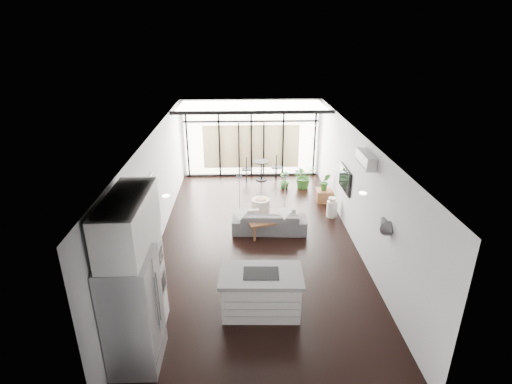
{
  "coord_description": "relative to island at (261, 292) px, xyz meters",
  "views": [
    {
      "loc": [
        -0.35,
        -9.08,
        5.16
      ],
      "look_at": [
        0.0,
        0.3,
        1.25
      ],
      "focal_mm": 28.0,
      "sensor_mm": 36.0,
      "label": 1
    }
  ],
  "objects": [
    {
      "name": "console_bench",
      "position": [
        0.48,
        3.05,
        -0.21
      ],
      "size": [
        1.38,
        0.69,
        0.43
      ],
      "primitive_type": "cube",
      "rotation": [
        0.0,
        0.0,
        0.27
      ],
      "color": "brown",
      "rests_on": "floor"
    },
    {
      "name": "skylight",
      "position": [
        0.02,
        6.75,
        2.34
      ],
      "size": [
        4.7,
        1.9,
        0.06
      ],
      "primitive_type": "cube",
      "color": "silver",
      "rests_on": "ceiling"
    },
    {
      "name": "appliance_column",
      "position": [
        -2.13,
        -0.3,
        0.86
      ],
      "size": [
        0.67,
        0.7,
        2.57
      ],
      "primitive_type": "cube",
      "color": "silver",
      "rests_on": "floor"
    },
    {
      "name": "pendant_right",
      "position": [
        0.42,
        0.1,
        1.59
      ],
      "size": [
        0.26,
        0.26,
        0.18
      ],
      "primitive_type": "cone",
      "color": "silver",
      "rests_on": "ceiling"
    },
    {
      "name": "tv",
      "position": [
        2.48,
        3.75,
        0.87
      ],
      "size": [
        0.05,
        1.1,
        0.65
      ],
      "primitive_type": "cube",
      "color": "black",
      "rests_on": "wall_right"
    },
    {
      "name": "crate",
      "position": [
        2.27,
        5.22,
        -0.24
      ],
      "size": [
        0.51,
        0.51,
        0.38
      ],
      "primitive_type": "cube",
      "rotation": [
        0.0,
        0.0,
        -0.03
      ],
      "color": "brown",
      "rests_on": "floor"
    },
    {
      "name": "cooktop",
      "position": [
        0.0,
        0.0,
        0.44
      ],
      "size": [
        0.69,
        0.47,
        0.01
      ],
      "primitive_type": "cube",
      "rotation": [
        0.0,
        0.0,
        -0.04
      ],
      "color": "black",
      "rests_on": "island"
    },
    {
      "name": "plant_crate",
      "position": [
        2.27,
        5.22,
        0.07
      ],
      "size": [
        0.35,
        0.59,
        0.25
      ],
      "primitive_type": "imported",
      "rotation": [
        0.0,
        0.0,
        -0.06
      ],
      "color": "#2B6022",
      "rests_on": "crate"
    },
    {
      "name": "pendant_left",
      "position": [
        -0.38,
        0.1,
        1.59
      ],
      "size": [
        0.26,
        0.26,
        0.18
      ],
      "primitive_type": "cone",
      "color": "silver",
      "rests_on": "ceiling"
    },
    {
      "name": "sofa",
      "position": [
        0.39,
        3.29,
        -0.04
      ],
      "size": [
        2.03,
        0.71,
        0.78
      ],
      "primitive_type": "imported",
      "rotation": [
        0.0,
        0.0,
        3.07
      ],
      "color": "#505052",
      "rests_on": "floor"
    },
    {
      "name": "ac_unit",
      "position": [
        2.4,
        1.95,
        2.02
      ],
      "size": [
        0.22,
        0.9,
        0.3
      ],
      "primitive_type": "cube",
      "color": "silver",
      "rests_on": "wall_right"
    },
    {
      "name": "upper_cabinets",
      "position": [
        -2.1,
        -0.75,
        1.92
      ],
      "size": [
        0.62,
        1.75,
        0.86
      ],
      "primitive_type": "cube",
      "color": "silver",
      "rests_on": "wall_left"
    },
    {
      "name": "fridge",
      "position": [
        -2.08,
        -1.17,
        0.55
      ],
      "size": [
        0.76,
        0.95,
        1.96
      ],
      "primitive_type": "cube",
      "color": "#9A9B9F",
      "rests_on": "floor"
    },
    {
      "name": "glazing",
      "position": [
        0.02,
        7.63,
        0.97
      ],
      "size": [
        5.0,
        0.2,
        2.8
      ],
      "primitive_type": "cube",
      "color": "black",
      "rests_on": "ground"
    },
    {
      "name": "wall_front",
      "position": [
        0.02,
        -2.25,
        0.97
      ],
      "size": [
        5.0,
        0.02,
        2.8
      ],
      "primitive_type": "cube",
      "color": "silver",
      "rests_on": "ground"
    },
    {
      "name": "milk_can",
      "position": [
        2.27,
        4.11,
        -0.13
      ],
      "size": [
        0.34,
        0.34,
        0.6
      ],
      "primitive_type": "cylinder",
      "rotation": [
        0.0,
        0.0,
        -0.11
      ],
      "color": "silver",
      "rests_on": "floor"
    },
    {
      "name": "plant_tall",
      "position": [
        1.77,
        6.37,
        -0.1
      ],
      "size": [
        1.0,
        1.05,
        0.66
      ],
      "primitive_type": "imported",
      "rotation": [
        0.0,
        0.0,
        0.35
      ],
      "color": "#2B6022",
      "rests_on": "floor"
    },
    {
      "name": "pouf",
      "position": [
        0.21,
        4.44,
        -0.21
      ],
      "size": [
        0.59,
        0.59,
        0.44
      ],
      "primitive_type": "cylinder",
      "rotation": [
        0.0,
        0.0,
        -0.08
      ],
      "color": "beige",
      "rests_on": "floor"
    },
    {
      "name": "floor",
      "position": [
        0.02,
        2.75,
        -0.43
      ],
      "size": [
        5.0,
        10.0,
        0.0
      ],
      "primitive_type": "cube",
      "color": "black",
      "rests_on": "ground"
    },
    {
      "name": "wall_back",
      "position": [
        0.02,
        7.75,
        0.97
      ],
      "size": [
        5.0,
        0.02,
        2.8
      ],
      "primitive_type": "cube",
      "color": "silver",
      "rests_on": "ground"
    },
    {
      "name": "wall_right",
      "position": [
        2.52,
        2.75,
        0.97
      ],
      "size": [
        0.02,
        10.0,
        2.8
      ],
      "primitive_type": "cube",
      "color": "silver",
      "rests_on": "ground"
    },
    {
      "name": "plant_med",
      "position": [
        1.12,
        6.38,
        -0.27
      ],
      "size": [
        0.61,
        0.67,
        0.33
      ],
      "primitive_type": "imported",
      "rotation": [
        0.0,
        0.0,
        -0.63
      ],
      "color": "#2B6022",
      "rests_on": "floor"
    },
    {
      "name": "framed_art",
      "position": [
        -2.45,
        2.25,
        1.12
      ],
      "size": [
        0.04,
        0.7,
        0.9
      ],
      "primitive_type": "cube",
      "color": "black",
      "rests_on": "wall_left"
    },
    {
      "name": "bistro_set",
      "position": [
        0.36,
        7.19,
        -0.06
      ],
      "size": [
        1.62,
        0.87,
        0.74
      ],
      "primitive_type": "cube",
      "rotation": [
        0.0,
        0.0,
        0.18
      ],
      "color": "black",
      "rests_on": "floor"
    },
    {
      "name": "island",
      "position": [
        0.0,
        0.0,
        0.0
      ],
      "size": [
        1.61,
        1.0,
        0.86
      ],
      "primitive_type": "cube",
      "rotation": [
        0.0,
        0.0,
        -0.04
      ],
      "color": "silver",
      "rests_on": "floor"
    },
    {
      "name": "neighbour_building",
      "position": [
        0.02,
        7.7,
        0.67
      ],
      "size": [
        3.5,
        0.02,
        1.6
      ],
      "primitive_type": "cube",
      "color": "#CABE84",
      "rests_on": "ground"
    },
    {
      "name": "ceiling",
      "position": [
        0.02,
        2.75,
        2.37
      ],
      "size": [
        5.0,
        10.0,
        0.0
      ],
      "primitive_type": "cube",
      "color": "silver",
      "rests_on": "ground"
    },
    {
      "name": "wall_left",
      "position": [
        -2.48,
        2.75,
        0.97
      ],
      "size": [
        0.02,
        10.0,
        2.8
      ],
      "primitive_type": "cube",
      "color": "silver",
      "rests_on": "ground"
    }
  ]
}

